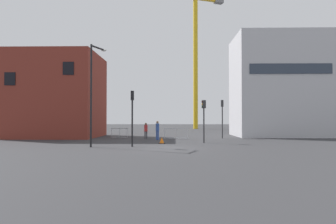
{
  "coord_description": "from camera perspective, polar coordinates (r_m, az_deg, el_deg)",
  "views": [
    {
      "loc": [
        0.62,
        -21.18,
        2.16
      ],
      "look_at": [
        0.0,
        7.84,
        2.74
      ],
      "focal_mm": 31.67,
      "sensor_mm": 36.0,
      "label": 1
    }
  ],
  "objects": [
    {
      "name": "brick_building",
      "position": [
        35.77,
        -20.84,
        2.91
      ],
      "size": [
        9.74,
        8.22,
        9.28
      ],
      "color": "maroon",
      "rests_on": "ground"
    },
    {
      "name": "office_block",
      "position": [
        37.61,
        20.51,
        4.65
      ],
      "size": [
        10.39,
        7.43,
        11.8
      ],
      "color": "#B7B7BC",
      "rests_on": "ground"
    },
    {
      "name": "traffic_cone_orange",
      "position": [
        25.11,
        -1.2,
        -5.5
      ],
      "size": [
        0.54,
        0.54,
        0.55
      ],
      "color": "black",
      "rests_on": "ground"
    },
    {
      "name": "safety_barrier_front",
      "position": [
        30.28,
        1.58,
        -4.16
      ],
      "size": [
        2.6,
        0.15,
        1.08
      ],
      "color": "#B2B5BA",
      "rests_on": "ground"
    },
    {
      "name": "construction_crane",
      "position": [
        60.56,
        5.02,
        13.34
      ],
      "size": [
        16.29,
        6.64,
        26.76
      ],
      "color": "gold",
      "rests_on": "ground"
    },
    {
      "name": "traffic_light_crosswalk",
      "position": [
        25.71,
        6.9,
        -0.38
      ],
      "size": [
        0.39,
        0.35,
        3.69
      ],
      "color": "#2D2D30",
      "rests_on": "ground"
    },
    {
      "name": "traffic_light_verge",
      "position": [
        22.25,
        -6.89,
        0.51
      ],
      "size": [
        0.29,
        0.39,
        4.18
      ],
      "color": "black",
      "rests_on": "ground"
    },
    {
      "name": "pedestrian_walking",
      "position": [
        29.16,
        -2.04,
        -3.25
      ],
      "size": [
        0.34,
        0.34,
        1.85
      ],
      "color": "#33519E",
      "rests_on": "ground"
    },
    {
      "name": "pedestrian_waiting",
      "position": [
        30.29,
        -4.28,
        -3.41
      ],
      "size": [
        0.34,
        0.34,
        1.65
      ],
      "color": "#4C4C51",
      "rests_on": "ground"
    },
    {
      "name": "safety_barrier_rear",
      "position": [
        32.0,
        -9.34,
        -3.99
      ],
      "size": [
        1.85,
        0.14,
        1.08
      ],
      "color": "gray",
      "rests_on": "ground"
    },
    {
      "name": "streetlamp_tall",
      "position": [
        22.83,
        -14.25,
        4.71
      ],
      "size": [
        0.88,
        1.64,
        7.62
      ],
      "color": "black",
      "rests_on": "ground"
    },
    {
      "name": "traffic_light_near",
      "position": [
        31.66,
        10.41,
        -0.13
      ],
      "size": [
        0.31,
        0.39,
        4.03
      ],
      "color": "#2D2D30",
      "rests_on": "ground"
    },
    {
      "name": "ground",
      "position": [
        21.3,
        -0.45,
        -6.95
      ],
      "size": [
        160.0,
        160.0,
        0.0
      ],
      "primitive_type": "plane",
      "color": "#333335"
    }
  ]
}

